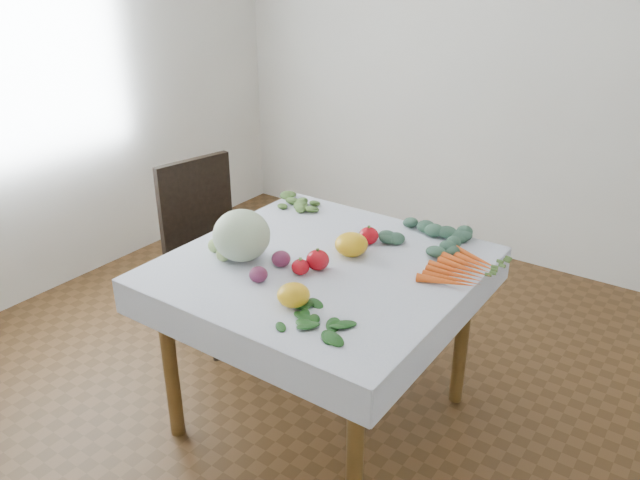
{
  "coord_description": "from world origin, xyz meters",
  "views": [
    {
      "loc": [
        1.24,
        -1.79,
        1.86
      ],
      "look_at": [
        -0.05,
        0.06,
        0.82
      ],
      "focal_mm": 35.0,
      "sensor_mm": 36.0,
      "label": 1
    }
  ],
  "objects_px": {
    "heirloom_back": "(351,244)",
    "carrot_bunch": "(460,269)",
    "table": "(322,285)",
    "chair": "(209,238)",
    "cabbage": "(242,235)"
  },
  "relations": [
    {
      "from": "chair",
      "to": "cabbage",
      "type": "relative_size",
      "value": 4.09
    },
    {
      "from": "heirloom_back",
      "to": "carrot_bunch",
      "type": "xyz_separation_m",
      "value": [
        0.42,
        0.1,
        -0.03
      ]
    },
    {
      "from": "cabbage",
      "to": "heirloom_back",
      "type": "relative_size",
      "value": 1.7
    },
    {
      "from": "cabbage",
      "to": "chair",
      "type": "bearing_deg",
      "value": 145.69
    },
    {
      "from": "chair",
      "to": "heirloom_back",
      "type": "height_order",
      "value": "chair"
    },
    {
      "from": "table",
      "to": "heirloom_back",
      "type": "relative_size",
      "value": 7.52
    },
    {
      "from": "table",
      "to": "cabbage",
      "type": "height_order",
      "value": "cabbage"
    },
    {
      "from": "chair",
      "to": "carrot_bunch",
      "type": "xyz_separation_m",
      "value": [
        1.37,
        -0.04,
        0.24
      ]
    },
    {
      "from": "chair",
      "to": "carrot_bunch",
      "type": "bearing_deg",
      "value": -1.63
    },
    {
      "from": "cabbage",
      "to": "carrot_bunch",
      "type": "height_order",
      "value": "cabbage"
    },
    {
      "from": "chair",
      "to": "heirloom_back",
      "type": "bearing_deg",
      "value": -8.61
    },
    {
      "from": "table",
      "to": "chair",
      "type": "bearing_deg",
      "value": 163.29
    },
    {
      "from": "cabbage",
      "to": "heirloom_back",
      "type": "distance_m",
      "value": 0.44
    },
    {
      "from": "cabbage",
      "to": "heirloom_back",
      "type": "bearing_deg",
      "value": 39.54
    },
    {
      "from": "chair",
      "to": "cabbage",
      "type": "height_order",
      "value": "cabbage"
    }
  ]
}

